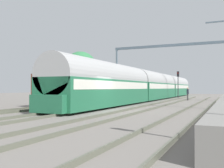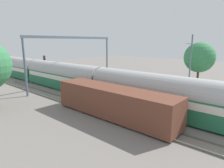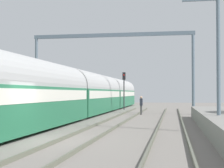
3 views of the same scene
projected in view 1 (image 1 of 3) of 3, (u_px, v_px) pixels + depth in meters
The scene contains 11 objects.
ground at pixel (110, 110), 19.35m from camera, with size 120.00×120.00×0.00m, color slate.
track_far_west at pixel (47, 107), 21.71m from camera, with size 1.52×60.00×0.16m.
track_west at pixel (88, 109), 20.14m from camera, with size 1.51×60.00×0.16m.
track_east at pixel (135, 110), 18.57m from camera, with size 1.51×60.00×0.16m.
track_far_east at pixel (191, 112), 17.00m from camera, with size 1.52×60.00×0.16m.
passenger_train at pixel (154, 86), 38.13m from camera, with size 2.93×49.20×3.82m.
freight_car at pixel (84, 90), 27.29m from camera, with size 2.80×13.00×2.70m.
person_crossing at pixel (188, 93), 35.01m from camera, with size 0.25×0.40×1.73m.
railway_signal_far at pixel (178, 81), 45.00m from camera, with size 0.36×0.30×4.53m.
catenary_gantry at pixel (167, 58), 37.13m from camera, with size 15.91×0.28×7.86m.
tree_west_background at pixel (81, 68), 40.33m from camera, with size 5.12×5.12×7.28m.
Camera 1 is at (8.03, -17.64, 1.67)m, focal length 42.04 mm.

